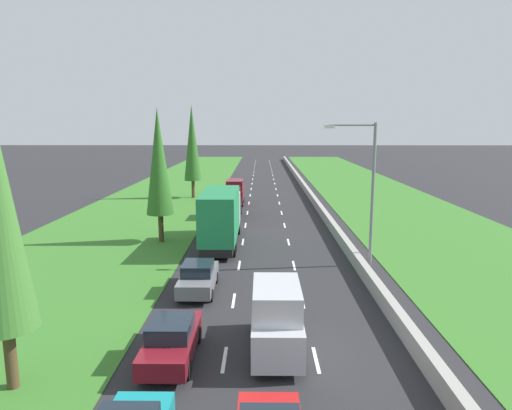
{
  "coord_description": "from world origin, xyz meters",
  "views": [
    {
      "loc": [
        -0.36,
        -1.3,
        8.81
      ],
      "look_at": [
        -0.89,
        47.25,
        0.43
      ],
      "focal_mm": 32.32,
      "sensor_mm": 36.0,
      "label": 1
    }
  ],
  "objects": [
    {
      "name": "maroon_sedan_left_lane",
      "position": [
        -3.75,
        14.98,
        0.81
      ],
      "size": [
        1.82,
        4.5,
        1.64
      ],
      "color": "maroon",
      "rests_on": "ground"
    },
    {
      "name": "maroon_van_left_lane",
      "position": [
        -3.3,
        50.03,
        1.4
      ],
      "size": [
        1.96,
        4.9,
        2.82
      ],
      "color": "maroon",
      "rests_on": "ground"
    },
    {
      "name": "black_van_left_lane",
      "position": [
        -3.3,
        42.73,
        1.4
      ],
      "size": [
        1.96,
        4.9,
        2.82
      ],
      "color": "black",
      "rests_on": "ground"
    },
    {
      "name": "poplar_tree_third",
      "position": [
        -8.72,
        54.8,
        6.71
      ],
      "size": [
        2.08,
        2.08,
        11.31
      ],
      "color": "#4C3823",
      "rests_on": "ground"
    },
    {
      "name": "median_barrier",
      "position": [
        5.7,
        60.0,
        0.42
      ],
      "size": [
        0.44,
        120.0,
        0.85
      ],
      "primitive_type": "cube",
      "color": "#9E9B93",
      "rests_on": "ground"
    },
    {
      "name": "lane_markings",
      "position": [
        0.0,
        60.0,
        0.01
      ],
      "size": [
        3.64,
        116.0,
        0.01
      ],
      "color": "white",
      "rests_on": "ground"
    },
    {
      "name": "silver_van_centre_lane",
      "position": [
        0.25,
        15.67,
        1.4
      ],
      "size": [
        1.96,
        4.9,
        2.82
      ],
      "color": "silver",
      "rests_on": "ground"
    },
    {
      "name": "ground_plane",
      "position": [
        0.0,
        60.0,
        0.0
      ],
      "size": [
        300.0,
        300.0,
        0.0
      ],
      "primitive_type": "plane",
      "color": "#28282B",
      "rests_on": "ground"
    },
    {
      "name": "grey_sedan_left_lane",
      "position": [
        -3.72,
        22.28,
        0.81
      ],
      "size": [
        1.82,
        4.5,
        1.64
      ],
      "color": "slate",
      "rests_on": "ground"
    },
    {
      "name": "poplar_tree_second",
      "position": [
        -7.99,
        32.94,
        6.12
      ],
      "size": [
        2.05,
        2.05,
        10.15
      ],
      "color": "#4C3823",
      "rests_on": "ground"
    },
    {
      "name": "grass_verge_right",
      "position": [
        14.35,
        60.0,
        0.02
      ],
      "size": [
        14.0,
        140.0,
        0.04
      ],
      "primitive_type": "cube",
      "color": "#387528",
      "rests_on": "ground"
    },
    {
      "name": "green_box_truck_left_lane",
      "position": [
        -3.31,
        32.03,
        2.18
      ],
      "size": [
        2.46,
        9.4,
        4.18
      ],
      "color": "black",
      "rests_on": "ground"
    },
    {
      "name": "grass_verge_left",
      "position": [
        -12.65,
        60.0,
        0.02
      ],
      "size": [
        14.0,
        140.0,
        0.04
      ],
      "primitive_type": "cube",
      "color": "#387528",
      "rests_on": "ground"
    },
    {
      "name": "street_light_mast",
      "position": [
        6.26,
        27.16,
        5.23
      ],
      "size": [
        3.2,
        0.28,
        9.0
      ],
      "color": "gray",
      "rests_on": "ground"
    }
  ]
}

